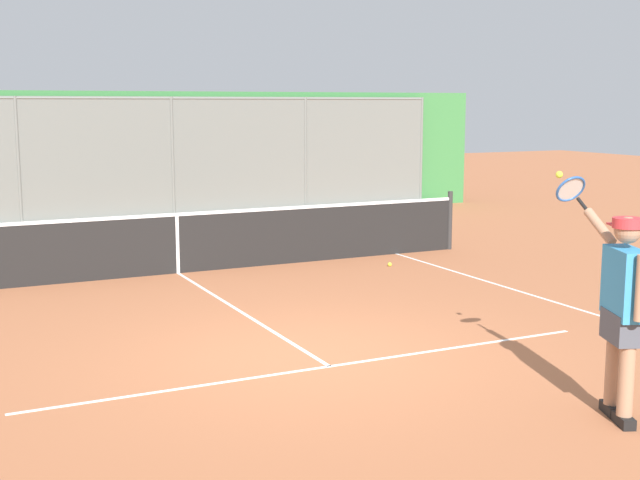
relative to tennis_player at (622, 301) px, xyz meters
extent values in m
plane|color=#A8603D|center=(1.54, -2.79, -1.03)|extent=(60.00, 60.00, 0.00)
cube|color=white|center=(1.54, -2.37, -1.03)|extent=(6.25, 0.05, 0.01)
cube|color=white|center=(-2.47, -2.85, -1.03)|extent=(0.05, 9.75, 0.01)
cube|color=white|center=(1.54, -5.05, -1.03)|extent=(0.05, 5.36, 0.01)
cylinder|color=slate|center=(-6.70, -13.58, 0.37)|extent=(0.07, 0.07, 2.80)
cylinder|color=slate|center=(-3.40, -13.58, 0.37)|extent=(0.07, 0.07, 2.80)
cylinder|color=slate|center=(-0.11, -13.58, 0.37)|extent=(0.07, 0.07, 2.80)
cylinder|color=slate|center=(3.19, -13.58, 0.37)|extent=(0.07, 0.07, 2.80)
cylinder|color=slate|center=(1.54, -13.58, 1.74)|extent=(16.49, 0.05, 0.05)
cube|color=slate|center=(1.54, -13.58, 0.37)|extent=(16.49, 0.02, 2.80)
cube|color=#387A3D|center=(1.54, -14.23, 0.43)|extent=(19.49, 0.90, 2.92)
cube|color=silver|center=(1.54, -13.40, -0.95)|extent=(17.49, 0.18, 0.15)
cylinder|color=#2D2D2D|center=(-3.60, -7.73, -0.49)|extent=(0.09, 0.09, 1.07)
cube|color=black|center=(1.54, -7.73, -0.57)|extent=(10.20, 0.02, 0.91)
cube|color=white|center=(1.54, -7.73, -0.09)|extent=(10.20, 0.04, 0.05)
cube|color=white|center=(1.54, -7.73, -0.57)|extent=(0.05, 0.04, 0.91)
cube|color=black|center=(0.06, 0.15, -0.98)|extent=(0.20, 0.28, 0.09)
cylinder|color=#A87A5B|center=(0.06, 0.15, -0.54)|extent=(0.13, 0.13, 0.80)
cube|color=black|center=(-0.05, -0.11, -0.98)|extent=(0.20, 0.28, 0.09)
cylinder|color=#A87A5B|center=(-0.05, -0.11, -0.54)|extent=(0.13, 0.13, 0.80)
cube|color=#474C56|center=(0.00, 0.02, -0.21)|extent=(0.36, 0.47, 0.26)
cube|color=#338CC6|center=(0.00, 0.02, 0.16)|extent=(0.38, 0.54, 0.58)
cylinder|color=#A87A5B|center=(-0.13, -0.43, 0.56)|extent=(0.12, 0.40, 0.30)
sphere|color=#A87A5B|center=(0.00, 0.02, 0.60)|extent=(0.22, 0.22, 0.22)
cylinder|color=red|center=(0.00, 0.02, 0.66)|extent=(0.33, 0.33, 0.08)
cube|color=red|center=(-0.04, -0.09, 0.63)|extent=(0.25, 0.26, 0.02)
cylinder|color=black|center=(-0.15, -0.67, 0.73)|extent=(0.05, 0.17, 0.13)
torus|color=#28569E|center=(-0.17, -0.86, 0.85)|extent=(0.31, 0.21, 0.26)
cylinder|color=silver|center=(-0.17, -0.86, 0.85)|extent=(0.26, 0.16, 0.21)
sphere|color=#CCDB33|center=(-0.19, -1.04, 0.97)|extent=(0.07, 0.07, 0.07)
sphere|color=#CCDB33|center=(-1.76, -6.76, -1.00)|extent=(0.07, 0.07, 0.07)
camera|label=1|loc=(5.28, 5.11, 1.63)|focal=47.76mm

